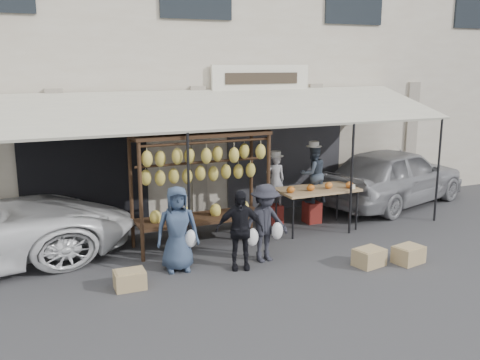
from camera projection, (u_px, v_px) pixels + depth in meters
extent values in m
plane|color=#2D2D30|center=(266.00, 270.00, 9.20)|extent=(90.00, 90.00, 0.00)
cube|color=beige|center=(160.00, 62.00, 14.28)|extent=(24.00, 6.00, 7.00)
cube|color=#232328|center=(285.00, 158.00, 12.89)|extent=(3.00, 0.10, 2.50)
cube|color=black|center=(85.00, 174.00, 11.06)|extent=(2.60, 0.10, 2.50)
cube|color=silver|center=(261.00, 78.00, 12.16)|extent=(2.40, 0.10, 0.60)
cube|color=beige|center=(217.00, 108.00, 10.71)|extent=(10.00, 2.34, 0.63)
cylinder|color=black|center=(189.00, 196.00, 9.60)|extent=(0.05, 0.05, 2.30)
cylinder|color=black|center=(351.00, 180.00, 10.96)|extent=(0.05, 0.05, 2.30)
cylinder|color=black|center=(438.00, 171.00, 11.85)|extent=(0.05, 0.05, 2.30)
cylinder|color=black|center=(141.00, 202.00, 9.38)|extent=(0.07, 0.07, 2.20)
cylinder|color=black|center=(268.00, 189.00, 10.35)|extent=(0.07, 0.07, 2.20)
cylinder|color=black|center=(131.00, 192.00, 10.10)|extent=(0.07, 0.07, 2.20)
cylinder|color=black|center=(251.00, 181.00, 11.07)|extent=(0.07, 0.07, 2.20)
cube|color=black|center=(200.00, 134.00, 9.99)|extent=(2.60, 0.90, 0.07)
cylinder|color=black|center=(206.00, 142.00, 9.70)|extent=(2.50, 0.05, 0.05)
cylinder|color=black|center=(194.00, 138.00, 10.33)|extent=(2.50, 0.05, 0.05)
cylinder|color=black|center=(200.00, 162.00, 10.11)|extent=(2.50, 0.05, 0.05)
cube|color=black|center=(201.00, 218.00, 10.35)|extent=(2.50, 0.80, 0.05)
ellipsoid|color=#D7C850|center=(147.00, 159.00, 9.32)|extent=(0.20, 0.18, 0.30)
ellipsoid|color=#D7C850|center=(160.00, 159.00, 9.58)|extent=(0.20, 0.18, 0.30)
ellipsoid|color=#D7C850|center=(177.00, 156.00, 9.54)|extent=(0.20, 0.18, 0.30)
ellipsoid|color=#D7C850|center=(189.00, 156.00, 9.79)|extent=(0.20, 0.18, 0.30)
ellipsoid|color=#D7C850|center=(206.00, 156.00, 9.76)|extent=(0.20, 0.18, 0.30)
ellipsoid|color=#D7C850|center=(217.00, 154.00, 10.00)|extent=(0.20, 0.18, 0.30)
ellipsoid|color=#D7C850|center=(234.00, 155.00, 9.98)|extent=(0.20, 0.18, 0.30)
ellipsoid|color=#D7C850|center=(244.00, 151.00, 10.21)|extent=(0.20, 0.18, 0.30)
ellipsoid|color=#D7C850|center=(261.00, 152.00, 10.18)|extent=(0.20, 0.18, 0.30)
ellipsoid|color=#D7C850|center=(146.00, 178.00, 9.75)|extent=(0.20, 0.18, 0.30)
ellipsoid|color=#D7C850|center=(160.00, 178.00, 9.85)|extent=(0.20, 0.18, 0.30)
ellipsoid|color=#D7C850|center=(174.00, 176.00, 9.95)|extent=(0.20, 0.18, 0.30)
ellipsoid|color=#D7C850|center=(187.00, 176.00, 10.06)|extent=(0.20, 0.18, 0.30)
ellipsoid|color=#D7C850|center=(200.00, 173.00, 10.15)|extent=(0.20, 0.18, 0.30)
ellipsoid|color=#D7C850|center=(213.00, 174.00, 10.26)|extent=(0.20, 0.18, 0.30)
ellipsoid|color=#D7C850|center=(226.00, 172.00, 10.36)|extent=(0.20, 0.18, 0.30)
ellipsoid|color=#D7C850|center=(238.00, 171.00, 10.47)|extent=(0.20, 0.18, 0.30)
ellipsoid|color=#D7C850|center=(250.00, 170.00, 10.57)|extent=(0.20, 0.18, 0.30)
cube|color=#A3835A|center=(317.00, 190.00, 11.28)|extent=(1.70, 0.90, 0.05)
cylinder|color=black|center=(293.00, 219.00, 10.75)|extent=(0.04, 0.04, 0.85)
cylinder|color=black|center=(357.00, 210.00, 11.35)|extent=(0.04, 0.04, 0.85)
cylinder|color=black|center=(276.00, 210.00, 11.41)|extent=(0.04, 0.04, 0.85)
cylinder|color=black|center=(337.00, 202.00, 12.01)|extent=(0.04, 0.04, 0.85)
ellipsoid|color=#B25919|center=(291.00, 190.00, 10.86)|extent=(0.18, 0.14, 0.14)
ellipsoid|color=#B25919|center=(311.00, 188.00, 11.04)|extent=(0.18, 0.14, 0.14)
ellipsoid|color=orange|center=(329.00, 185.00, 11.24)|extent=(0.18, 0.14, 0.14)
ellipsoid|color=orange|center=(349.00, 185.00, 11.29)|extent=(0.18, 0.14, 0.14)
imported|color=#9C9CA2|center=(275.00, 180.00, 11.68)|extent=(0.46, 0.36, 1.13)
imported|color=#384353|center=(313.00, 174.00, 11.72)|extent=(0.63, 0.50, 1.28)
imported|color=#31415C|center=(177.00, 229.00, 9.07)|extent=(0.78, 0.57, 1.48)
imported|color=black|center=(240.00, 230.00, 9.15)|extent=(0.88, 0.58, 1.40)
imported|color=#24252D|center=(265.00, 223.00, 9.49)|extent=(0.97, 0.63, 1.42)
cube|color=maroon|center=(275.00, 214.00, 11.85)|extent=(0.32, 0.32, 0.42)
cube|color=maroon|center=(312.00, 212.00, 11.91)|extent=(0.34, 0.34, 0.47)
cube|color=tan|center=(369.00, 257.00, 9.39)|extent=(0.57, 0.48, 0.30)
cube|color=tan|center=(408.00, 255.00, 9.52)|extent=(0.57, 0.48, 0.30)
cube|color=tan|center=(130.00, 280.00, 8.44)|extent=(0.49, 0.37, 0.29)
imported|color=gray|center=(394.00, 176.00, 13.33)|extent=(4.66, 2.96, 1.48)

